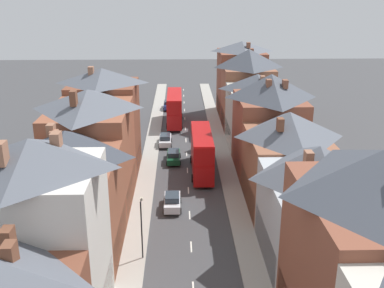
{
  "coord_description": "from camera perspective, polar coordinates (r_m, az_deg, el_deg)",
  "views": [
    {
      "loc": [
        -0.94,
        -17.37,
        22.32
      ],
      "look_at": [
        0.72,
        40.5,
        2.02
      ],
      "focal_mm": 42.0,
      "sensor_mm": 36.0,
      "label": 1
    }
  ],
  "objects": [
    {
      "name": "double_decker_bus_lead",
      "position": [
        56.24,
        1.24,
        -0.97
      ],
      "size": [
        2.74,
        10.8,
        5.3
      ],
      "color": "#B70F0F",
      "rests_on": "ground"
    },
    {
      "name": "car_near_silver",
      "position": [
        47.99,
        -2.52,
        -7.27
      ],
      "size": [
        1.9,
        4.02,
        1.7
      ],
      "color": "silver",
      "rests_on": "ground"
    },
    {
      "name": "terrace_row_left",
      "position": [
        37.07,
        -16.04,
        -7.4
      ],
      "size": [
        8.0,
        52.43,
        14.01
      ],
      "color": "brown",
      "rests_on": "ground"
    },
    {
      "name": "pavement_left",
      "position": [
        59.82,
        -5.52,
        -2.61
      ],
      "size": [
        2.2,
        104.0,
        0.14
      ],
      "primitive_type": "cube",
      "color": "#A8A399",
      "rests_on": "ground"
    },
    {
      "name": "double_decker_bus_mid_street",
      "position": [
        76.87,
        -2.25,
        4.61
      ],
      "size": [
        2.74,
        10.8,
        5.3
      ],
      "color": "red",
      "rests_on": "ground"
    },
    {
      "name": "street_lamp",
      "position": [
        38.86,
        -6.42,
        -10.21
      ],
      "size": [
        0.2,
        1.12,
        5.5
      ],
      "color": "black",
      "rests_on": "ground"
    },
    {
      "name": "terrace_row_right",
      "position": [
        49.19,
        11.53,
        -0.33
      ],
      "size": [
        8.0,
        79.42,
        13.99
      ],
      "color": "beige",
      "rests_on": "ground"
    },
    {
      "name": "car_parked_left_a",
      "position": [
        66.89,
        -3.41,
        0.56
      ],
      "size": [
        1.9,
        4.6,
        1.67
      ],
      "color": "silver",
      "rests_on": "ground"
    },
    {
      "name": "pavement_right",
      "position": [
        59.98,
        4.26,
        -2.51
      ],
      "size": [
        2.2,
        104.0,
        0.14
      ],
      "primitive_type": "cube",
      "color": "#A8A399",
      "rests_on": "ground"
    },
    {
      "name": "car_mid_black",
      "position": [
        86.8,
        -3.03,
        4.98
      ],
      "size": [
        1.9,
        4.1,
        1.71
      ],
      "color": "navy",
      "rests_on": "ground"
    },
    {
      "name": "car_near_blue",
      "position": [
        60.42,
        -2.35,
        -1.53
      ],
      "size": [
        1.9,
        4.59,
        1.65
      ],
      "color": "#144728",
      "rests_on": "ground"
    },
    {
      "name": "centre_line_dashes",
      "position": [
        57.85,
        -0.59,
        -3.37
      ],
      "size": [
        0.14,
        97.8,
        0.01
      ],
      "color": "silver",
      "rests_on": "ground"
    }
  ]
}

